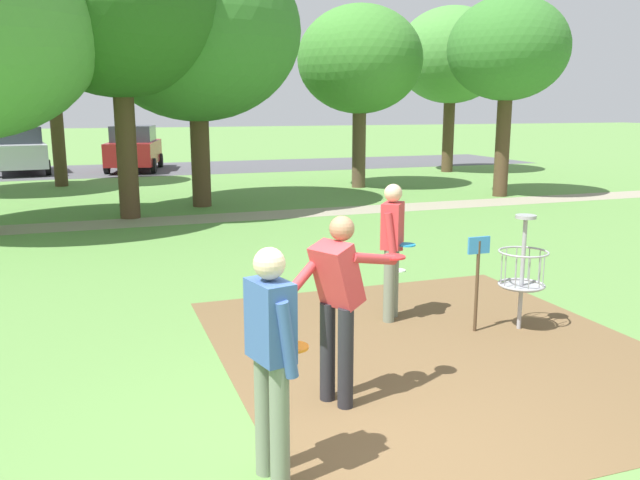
{
  "coord_description": "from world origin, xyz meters",
  "views": [
    {
      "loc": [
        -1.78,
        -4.05,
        2.63
      ],
      "look_at": [
        0.84,
        3.36,
        1.0
      ],
      "focal_mm": 36.32,
      "sensor_mm": 36.0,
      "label": 1
    }
  ],
  "objects_px": {
    "tree_near_right": "(508,50)",
    "tree_far_center": "(451,56)",
    "tree_mid_center": "(196,31)",
    "tree_far_left": "(360,60)",
    "tree_far_right": "(51,51)",
    "parked_car_center_left": "(134,148)",
    "frisbee_mid_grass": "(399,270)",
    "parked_car_leftmost": "(20,150)",
    "disc_golf_basket": "(518,268)",
    "player_throwing": "(392,244)",
    "player_foreground_watching": "(271,353)",
    "tree_mid_right": "(118,6)",
    "player_waiting_left": "(338,298)"
  },
  "relations": [
    {
      "from": "player_waiting_left",
      "to": "parked_car_leftmost",
      "type": "relative_size",
      "value": 0.39
    },
    {
      "from": "player_waiting_left",
      "to": "tree_near_right",
      "type": "relative_size",
      "value": 0.3
    },
    {
      "from": "player_waiting_left",
      "to": "tree_far_left",
      "type": "xyz_separation_m",
      "value": [
        6.32,
        14.56,
        3.07
      ]
    },
    {
      "from": "frisbee_mid_grass",
      "to": "tree_mid_center",
      "type": "xyz_separation_m",
      "value": [
        -1.87,
        8.05,
        4.48
      ]
    },
    {
      "from": "tree_near_right",
      "to": "parked_car_center_left",
      "type": "distance_m",
      "value": 15.55
    },
    {
      "from": "tree_far_center",
      "to": "parked_car_leftmost",
      "type": "relative_size",
      "value": 1.47
    },
    {
      "from": "parked_car_leftmost",
      "to": "parked_car_center_left",
      "type": "bearing_deg",
      "value": -4.38
    },
    {
      "from": "frisbee_mid_grass",
      "to": "parked_car_leftmost",
      "type": "bearing_deg",
      "value": 110.76
    },
    {
      "from": "tree_near_right",
      "to": "tree_far_center",
      "type": "bearing_deg",
      "value": 71.96
    },
    {
      "from": "frisbee_mid_grass",
      "to": "tree_far_right",
      "type": "bearing_deg",
      "value": 111.69
    },
    {
      "from": "frisbee_mid_grass",
      "to": "parked_car_leftmost",
      "type": "relative_size",
      "value": 0.05
    },
    {
      "from": "tree_far_right",
      "to": "tree_mid_right",
      "type": "bearing_deg",
      "value": -76.22
    },
    {
      "from": "tree_mid_center",
      "to": "tree_far_left",
      "type": "bearing_deg",
      "value": 23.37
    },
    {
      "from": "player_waiting_left",
      "to": "tree_far_center",
      "type": "relative_size",
      "value": 0.27
    },
    {
      "from": "player_foreground_watching",
      "to": "player_waiting_left",
      "type": "relative_size",
      "value": 1.0
    },
    {
      "from": "player_throwing",
      "to": "parked_car_leftmost",
      "type": "distance_m",
      "value": 22.1
    },
    {
      "from": "tree_far_right",
      "to": "player_waiting_left",
      "type": "bearing_deg",
      "value": -80.79
    },
    {
      "from": "player_throwing",
      "to": "player_waiting_left",
      "type": "distance_m",
      "value": 2.46
    },
    {
      "from": "tree_far_right",
      "to": "player_throwing",
      "type": "bearing_deg",
      "value": -74.76
    },
    {
      "from": "tree_near_right",
      "to": "tree_mid_right",
      "type": "xyz_separation_m",
      "value": [
        -10.62,
        -0.31,
        0.64
      ]
    },
    {
      "from": "tree_mid_center",
      "to": "tree_far_center",
      "type": "distance_m",
      "value": 12.45
    },
    {
      "from": "disc_golf_basket",
      "to": "tree_near_right",
      "type": "xyz_separation_m",
      "value": [
        6.75,
        10.05,
        3.44
      ]
    },
    {
      "from": "player_throwing",
      "to": "tree_far_right",
      "type": "height_order",
      "value": "tree_far_right"
    },
    {
      "from": "player_foreground_watching",
      "to": "frisbee_mid_grass",
      "type": "distance_m",
      "value": 6.28
    },
    {
      "from": "player_throwing",
      "to": "tree_far_left",
      "type": "xyz_separation_m",
      "value": [
        4.85,
        12.6,
        3.08
      ]
    },
    {
      "from": "tree_far_right",
      "to": "parked_car_center_left",
      "type": "bearing_deg",
      "value": 60.3
    },
    {
      "from": "tree_far_center",
      "to": "parked_car_center_left",
      "type": "relative_size",
      "value": 1.44
    },
    {
      "from": "frisbee_mid_grass",
      "to": "tree_far_left",
      "type": "xyz_separation_m",
      "value": [
        3.68,
        10.44,
        4.04
      ]
    },
    {
      "from": "tree_far_right",
      "to": "parked_car_center_left",
      "type": "height_order",
      "value": "tree_far_right"
    },
    {
      "from": "tree_far_left",
      "to": "parked_car_leftmost",
      "type": "bearing_deg",
      "value": 141.59
    },
    {
      "from": "disc_golf_basket",
      "to": "tree_far_center",
      "type": "height_order",
      "value": "tree_far_center"
    },
    {
      "from": "frisbee_mid_grass",
      "to": "tree_far_center",
      "type": "height_order",
      "value": "tree_far_center"
    },
    {
      "from": "player_foreground_watching",
      "to": "frisbee_mid_grass",
      "type": "relative_size",
      "value": 7.6
    },
    {
      "from": "tree_near_right",
      "to": "tree_far_center",
      "type": "xyz_separation_m",
      "value": [
        2.25,
        6.92,
        0.37
      ]
    },
    {
      "from": "frisbee_mid_grass",
      "to": "parked_car_center_left",
      "type": "height_order",
      "value": "parked_car_center_left"
    },
    {
      "from": "disc_golf_basket",
      "to": "parked_car_leftmost",
      "type": "height_order",
      "value": "parked_car_leftmost"
    },
    {
      "from": "frisbee_mid_grass",
      "to": "disc_golf_basket",
      "type": "bearing_deg",
      "value": -88.72
    },
    {
      "from": "tree_far_center",
      "to": "player_throwing",
      "type": "bearing_deg",
      "value": -122.41
    },
    {
      "from": "tree_far_center",
      "to": "tree_far_right",
      "type": "height_order",
      "value": "tree_far_center"
    },
    {
      "from": "parked_car_center_left",
      "to": "tree_near_right",
      "type": "bearing_deg",
      "value": -50.29
    },
    {
      "from": "tree_mid_center",
      "to": "tree_far_right",
      "type": "height_order",
      "value": "tree_mid_center"
    },
    {
      "from": "tree_mid_right",
      "to": "tree_far_left",
      "type": "height_order",
      "value": "tree_mid_right"
    },
    {
      "from": "tree_mid_center",
      "to": "tree_mid_right",
      "type": "distance_m",
      "value": 2.35
    },
    {
      "from": "tree_mid_center",
      "to": "tree_far_center",
      "type": "bearing_deg",
      "value": 28.5
    },
    {
      "from": "parked_car_center_left",
      "to": "parked_car_leftmost",
      "type": "bearing_deg",
      "value": 175.62
    },
    {
      "from": "player_waiting_left",
      "to": "frisbee_mid_grass",
      "type": "relative_size",
      "value": 7.6
    },
    {
      "from": "tree_near_right",
      "to": "parked_car_leftmost",
      "type": "relative_size",
      "value": 1.3
    },
    {
      "from": "tree_far_center",
      "to": "parked_car_leftmost",
      "type": "distance_m",
      "value": 17.48
    },
    {
      "from": "player_foreground_watching",
      "to": "parked_car_leftmost",
      "type": "xyz_separation_m",
      "value": [
        -3.72,
        24.21,
        -0.05
      ]
    },
    {
      "from": "player_foreground_watching",
      "to": "player_throwing",
      "type": "bearing_deg",
      "value": 51.62
    }
  ]
}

